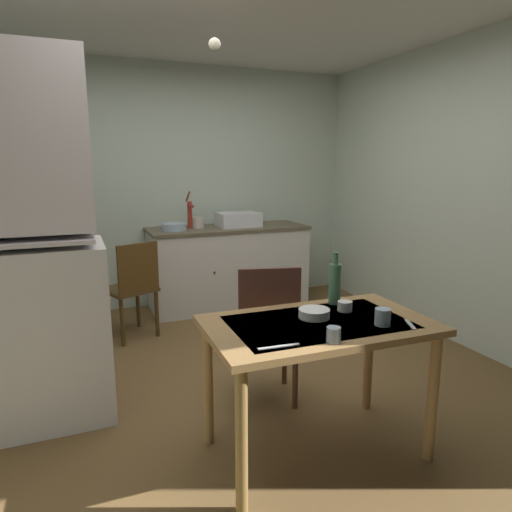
{
  "coord_description": "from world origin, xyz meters",
  "views": [
    {
      "loc": [
        -1.05,
        -2.92,
        1.54
      ],
      "look_at": [
        0.13,
        0.01,
        0.9
      ],
      "focal_mm": 31.91,
      "sensor_mm": 36.0,
      "label": 1
    }
  ],
  "objects_px": {
    "dining_table": "(318,341)",
    "chair_far_side": "(267,331)",
    "mug_tall": "(345,306)",
    "mixing_bowl_counter": "(174,227)",
    "sink_basin": "(238,219)",
    "chair_by_counter": "(133,287)",
    "serving_bowl_wide": "(314,313)",
    "glass_bottle": "(335,283)",
    "hutch_cabinet": "(4,259)",
    "hand_pump": "(190,212)"
  },
  "relations": [
    {
      "from": "glass_bottle",
      "to": "hand_pump",
      "type": "bearing_deg",
      "value": 95.61
    },
    {
      "from": "sink_basin",
      "to": "chair_by_counter",
      "type": "relative_size",
      "value": 0.5
    },
    {
      "from": "hutch_cabinet",
      "to": "chair_by_counter",
      "type": "bearing_deg",
      "value": 53.71
    },
    {
      "from": "hand_pump",
      "to": "mixing_bowl_counter",
      "type": "xyz_separation_m",
      "value": [
        -0.2,
        -0.1,
        -0.13
      ]
    },
    {
      "from": "chair_far_side",
      "to": "mug_tall",
      "type": "xyz_separation_m",
      "value": [
        0.27,
        -0.47,
        0.28
      ]
    },
    {
      "from": "serving_bowl_wide",
      "to": "mixing_bowl_counter",
      "type": "bearing_deg",
      "value": 94.7
    },
    {
      "from": "glass_bottle",
      "to": "mug_tall",
      "type": "bearing_deg",
      "value": -96.51
    },
    {
      "from": "chair_by_counter",
      "to": "serving_bowl_wide",
      "type": "bearing_deg",
      "value": -70.42
    },
    {
      "from": "hand_pump",
      "to": "mixing_bowl_counter",
      "type": "relative_size",
      "value": 1.56
    },
    {
      "from": "hutch_cabinet",
      "to": "mug_tall",
      "type": "height_order",
      "value": "hutch_cabinet"
    },
    {
      "from": "glass_bottle",
      "to": "chair_far_side",
      "type": "bearing_deg",
      "value": 130.73
    },
    {
      "from": "chair_by_counter",
      "to": "dining_table",
      "type": "bearing_deg",
      "value": -71.35
    },
    {
      "from": "serving_bowl_wide",
      "to": "glass_bottle",
      "type": "height_order",
      "value": "glass_bottle"
    },
    {
      "from": "hutch_cabinet",
      "to": "hand_pump",
      "type": "height_order",
      "value": "hutch_cabinet"
    },
    {
      "from": "chair_by_counter",
      "to": "glass_bottle",
      "type": "bearing_deg",
      "value": -62.75
    },
    {
      "from": "dining_table",
      "to": "chair_far_side",
      "type": "relative_size",
      "value": 1.27
    },
    {
      "from": "sink_basin",
      "to": "serving_bowl_wide",
      "type": "xyz_separation_m",
      "value": [
        -0.51,
        -2.59,
        -0.19
      ]
    },
    {
      "from": "mug_tall",
      "to": "mixing_bowl_counter",
      "type": "bearing_deg",
      "value": 99.55
    },
    {
      "from": "dining_table",
      "to": "chair_far_side",
      "type": "bearing_deg",
      "value": 94.47
    },
    {
      "from": "sink_basin",
      "to": "dining_table",
      "type": "xyz_separation_m",
      "value": [
        -0.52,
        -2.66,
        -0.32
      ]
    },
    {
      "from": "sink_basin",
      "to": "mixing_bowl_counter",
      "type": "bearing_deg",
      "value": -176.0
    },
    {
      "from": "serving_bowl_wide",
      "to": "glass_bottle",
      "type": "xyz_separation_m",
      "value": [
        0.23,
        0.17,
        0.1
      ]
    },
    {
      "from": "mixing_bowl_counter",
      "to": "chair_far_side",
      "type": "bearing_deg",
      "value": -85.74
    },
    {
      "from": "sink_basin",
      "to": "chair_by_counter",
      "type": "bearing_deg",
      "value": -153.61
    },
    {
      "from": "mixing_bowl_counter",
      "to": "mug_tall",
      "type": "bearing_deg",
      "value": -80.45
    },
    {
      "from": "mug_tall",
      "to": "glass_bottle",
      "type": "relative_size",
      "value": 0.26
    },
    {
      "from": "glass_bottle",
      "to": "dining_table",
      "type": "bearing_deg",
      "value": -134.89
    },
    {
      "from": "serving_bowl_wide",
      "to": "chair_by_counter",
      "type": "bearing_deg",
      "value": 109.58
    },
    {
      "from": "chair_far_side",
      "to": "mug_tall",
      "type": "relative_size",
      "value": 11.52
    },
    {
      "from": "chair_far_side",
      "to": "chair_by_counter",
      "type": "xyz_separation_m",
      "value": [
        -0.65,
        1.49,
        -0.02
      ]
    },
    {
      "from": "hand_pump",
      "to": "glass_bottle",
      "type": "bearing_deg",
      "value": -84.39
    },
    {
      "from": "chair_far_side",
      "to": "hutch_cabinet",
      "type": "bearing_deg",
      "value": 166.35
    },
    {
      "from": "hand_pump",
      "to": "glass_bottle",
      "type": "distance_m",
      "value": 2.48
    },
    {
      "from": "mixing_bowl_counter",
      "to": "glass_bottle",
      "type": "bearing_deg",
      "value": -79.54
    },
    {
      "from": "sink_basin",
      "to": "serving_bowl_wide",
      "type": "distance_m",
      "value": 2.65
    },
    {
      "from": "hand_pump",
      "to": "glass_bottle",
      "type": "xyz_separation_m",
      "value": [
        0.24,
        -2.47,
        -0.18
      ]
    },
    {
      "from": "mixing_bowl_counter",
      "to": "glass_bottle",
      "type": "xyz_separation_m",
      "value": [
        0.44,
        -2.37,
        -0.05
      ]
    },
    {
      "from": "mixing_bowl_counter",
      "to": "dining_table",
      "type": "relative_size",
      "value": 0.21
    },
    {
      "from": "dining_table",
      "to": "chair_far_side",
      "type": "xyz_separation_m",
      "value": [
        -0.04,
        0.57,
        -0.15
      ]
    },
    {
      "from": "hand_pump",
      "to": "mug_tall",
      "type": "distance_m",
      "value": 2.63
    },
    {
      "from": "hutch_cabinet",
      "to": "mixing_bowl_counter",
      "type": "height_order",
      "value": "hutch_cabinet"
    },
    {
      "from": "dining_table",
      "to": "glass_bottle",
      "type": "xyz_separation_m",
      "value": [
        0.24,
        0.24,
        0.23
      ]
    },
    {
      "from": "sink_basin",
      "to": "chair_far_side",
      "type": "distance_m",
      "value": 2.21
    },
    {
      "from": "mixing_bowl_counter",
      "to": "serving_bowl_wide",
      "type": "bearing_deg",
      "value": -85.3
    },
    {
      "from": "hutch_cabinet",
      "to": "mixing_bowl_counter",
      "type": "relative_size",
      "value": 8.61
    },
    {
      "from": "dining_table",
      "to": "serving_bowl_wide",
      "type": "relative_size",
      "value": 7.12
    },
    {
      "from": "hand_pump",
      "to": "sink_basin",
      "type": "bearing_deg",
      "value": -4.98
    },
    {
      "from": "dining_table",
      "to": "hand_pump",
      "type": "bearing_deg",
      "value": 90.02
    },
    {
      "from": "chair_by_counter",
      "to": "mug_tall",
      "type": "xyz_separation_m",
      "value": [
        0.92,
        -1.96,
        0.29
      ]
    },
    {
      "from": "chair_far_side",
      "to": "serving_bowl_wide",
      "type": "bearing_deg",
      "value": -83.49
    }
  ]
}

